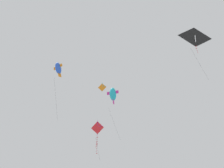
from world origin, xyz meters
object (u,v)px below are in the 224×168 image
(kite_fish_far_centre, at_px, (58,68))
(kite_delta_highest, at_px, (195,38))
(kite_diamond_upper_right, at_px, (97,129))
(kite_fish_near_left, at_px, (113,94))
(kite_diamond_low_drifter, at_px, (102,87))

(kite_fish_far_centre, height_order, kite_delta_highest, kite_delta_highest)
(kite_diamond_upper_right, bearing_deg, kite_delta_highest, -37.36)
(kite_fish_far_centre, distance_m, kite_fish_near_left, 13.06)
(kite_delta_highest, distance_m, kite_fish_near_left, 16.86)
(kite_fish_far_centre, bearing_deg, kite_fish_near_left, 93.83)
(kite_delta_highest, distance_m, kite_diamond_upper_right, 15.22)
(kite_delta_highest, bearing_deg, kite_diamond_low_drifter, 125.63)
(kite_delta_highest, relative_size, kite_diamond_upper_right, 1.40)
(kite_diamond_low_drifter, relative_size, kite_delta_highest, 0.19)
(kite_fish_far_centre, bearing_deg, kite_diamond_upper_right, 76.15)
(kite_fish_far_centre, height_order, kite_diamond_upper_right, kite_fish_far_centre)
(kite_fish_far_centre, xyz_separation_m, kite_delta_highest, (-2.27, -15.92, 1.60))
(kite_fish_far_centre, height_order, kite_fish_near_left, kite_fish_near_left)
(kite_delta_highest, relative_size, kite_fish_near_left, 0.78)
(kite_fish_far_centre, distance_m, kite_diamond_low_drifter, 10.12)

